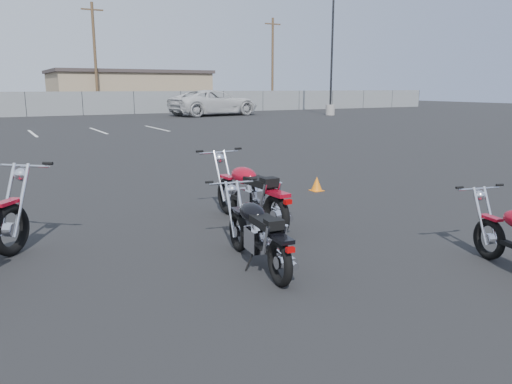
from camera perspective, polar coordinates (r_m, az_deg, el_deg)
ground at (r=6.71m, az=1.00°, el=-6.54°), size 120.00×120.00×0.00m
motorcycle_second_black at (r=5.95m, az=0.23°, el=-4.73°), size 0.73×1.88×0.92m
motorcycle_third_red at (r=7.76m, az=-0.62°, el=-0.21°), size 0.86×2.23×1.09m
training_cone_near at (r=10.48m, az=6.95°, el=0.94°), size 0.25×0.25×0.29m
light_pole_east at (r=39.39m, az=8.60°, el=13.32°), size 0.80×0.70×11.77m
chainlink_fence at (r=40.65m, az=-24.83°, el=9.09°), size 80.06×0.06×1.80m
tan_building_east at (r=51.24m, az=-14.38°, el=11.24°), size 14.40×9.40×3.70m
utility_pole_c at (r=45.52m, az=-17.91°, el=14.57°), size 1.80×0.24×9.00m
utility_pole_d at (r=53.07m, az=1.90°, el=14.66°), size 1.80×0.24×9.00m
white_van at (r=38.71m, az=-4.80°, el=10.96°), size 4.25×8.34×3.03m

